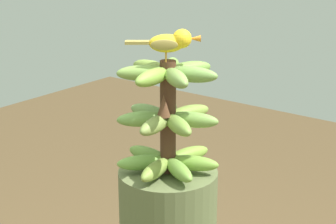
{
  "coord_description": "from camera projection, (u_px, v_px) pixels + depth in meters",
  "views": [
    {
      "loc": [
        -1.15,
        -0.88,
        1.78
      ],
      "look_at": [
        0.0,
        0.0,
        1.32
      ],
      "focal_mm": 60.55,
      "sensor_mm": 36.0,
      "label": 1
    }
  ],
  "objects": [
    {
      "name": "banana_bunch",
      "position": [
        168.0,
        117.0,
        1.52
      ],
      "size": [
        0.29,
        0.28,
        0.31
      ],
      "color": "#4C2D1E",
      "rests_on": "banana_tree"
    },
    {
      "name": "perched_bird",
      "position": [
        171.0,
        42.0,
        1.46
      ],
      "size": [
        0.14,
        0.17,
        0.08
      ],
      "color": "#C68933",
      "rests_on": "banana_bunch"
    }
  ]
}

